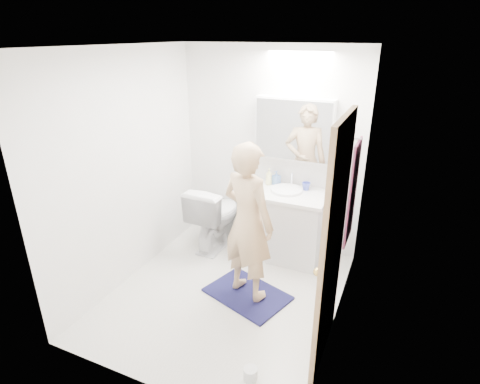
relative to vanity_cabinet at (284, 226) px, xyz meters
The scene contains 23 objects.
floor 1.08m from the vanity_cabinet, 107.35° to the right, with size 2.50×2.50×0.00m, color silver.
ceiling 2.25m from the vanity_cabinet, 107.35° to the right, with size 2.50×2.50×0.00m, color white.
wall_back 0.91m from the vanity_cabinet, 136.61° to the left, with size 2.50×2.50×0.00m, color white.
wall_front 2.38m from the vanity_cabinet, 97.75° to the right, with size 2.50×2.50×0.00m, color white.
wall_left 1.88m from the vanity_cabinet, 145.45° to the right, with size 2.50×2.50×0.00m, color white.
wall_right 1.49m from the vanity_cabinet, 50.39° to the right, with size 2.50×2.50×0.00m, color white.
vanity_cabinet is the anchor object (origin of this frame).
countertop 0.41m from the vanity_cabinet, 90.00° to the right, with size 0.95×0.58×0.04m, color white.
sink_basin 0.45m from the vanity_cabinet, 90.00° to the left, with size 0.36×0.36×0.03m, color white.
faucet 0.56m from the vanity_cabinet, 90.00° to the left, with size 0.02×0.02×0.16m, color white.
medicine_cabinet 1.13m from the vanity_cabinet, 90.40° to the left, with size 0.88×0.14×0.70m, color white.
mirror_panel 1.12m from the vanity_cabinet, 90.62° to the left, with size 0.84×0.01×0.66m, color silver.
toilet 0.86m from the vanity_cabinet, behind, with size 0.46×0.81×0.82m, color white.
bath_rug 0.98m from the vanity_cabinet, 95.60° to the right, with size 0.80×0.55×0.02m, color #141741.
person 1.01m from the vanity_cabinet, 95.60° to the right, with size 0.57×0.38×1.58m, color tan.
door 1.65m from the vanity_cabinet, 59.37° to the right, with size 0.04×0.80×2.00m, color #A77C53.
door_knob 1.86m from the vanity_cabinet, 65.43° to the right, with size 0.06×0.06×0.06m, color gold.
towel 1.13m from the vanity_cabinet, 28.12° to the right, with size 0.02×0.42×1.00m, color #12203B.
towel_hook 1.51m from the vanity_cabinet, 28.52° to the right, with size 0.02×0.02×0.07m, color silver.
soap_bottle_a 0.61m from the vanity_cabinet, 149.93° to the left, with size 0.08×0.08×0.20m, color #EAE797.
soap_bottle_b 0.57m from the vanity_cabinet, 134.41° to the left, with size 0.08×0.08×0.17m, color #577DBB.
toothbrush_cup 0.54m from the vanity_cabinet, 39.84° to the left, with size 0.10×0.10×0.09m, color #404FC2.
toilet_paper_roll 1.91m from the vanity_cabinet, 79.65° to the right, with size 0.11×0.11×0.10m, color silver.
Camera 1 is at (1.47, -2.95, 2.50)m, focal length 28.88 mm.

